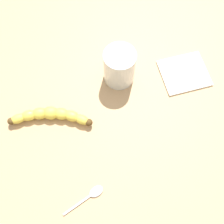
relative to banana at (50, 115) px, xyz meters
The scene contains 5 objects.
wooden_tabletop 11.17cm from the banana, 14.05° to the left, with size 120.00×120.00×3.00cm, color tan.
banana is the anchor object (origin of this frame).
smoothie_glass 22.50cm from the banana, 53.02° to the left, with size 8.58×8.58×11.00cm.
teaspoon 23.12cm from the banana, 40.53° to the right, with size 7.86×9.84×0.80cm.
folded_napkin 39.48cm from the banana, 38.66° to the left, with size 13.04×11.61×0.60cm, color white.
Camera 1 is at (14.28, -25.04, 76.97)cm, focal length 47.31 mm.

